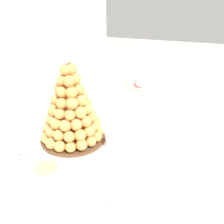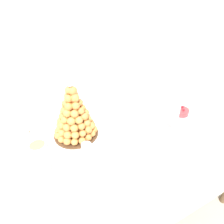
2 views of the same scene
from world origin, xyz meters
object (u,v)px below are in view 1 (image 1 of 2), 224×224
(serving_tray, at_px, (81,141))
(dessert_cup_centre, at_px, (129,116))
(dessert_cup_left, at_px, (96,179))
(croquembouche, at_px, (71,108))
(creme_brulee_ramekin, at_px, (47,171))
(dessert_cup_mid_left, at_px, (113,141))
(fruit_tart_plate, at_px, (143,84))
(wine_glass, at_px, (22,145))
(macaron_goblet, at_px, (150,66))

(serving_tray, distance_m, dessert_cup_centre, 0.23)
(serving_tray, distance_m, dessert_cup_left, 0.24)
(croquembouche, bearing_deg, creme_brulee_ramekin, -174.98)
(dessert_cup_left, bearing_deg, dessert_cup_mid_left, 6.17)
(croquembouche, bearing_deg, fruit_tart_plate, -9.92)
(creme_brulee_ramekin, relative_size, wine_glass, 0.54)
(croquembouche, relative_size, macaron_goblet, 1.13)
(serving_tray, xyz_separation_m, dessert_cup_mid_left, (0.00, -0.12, 0.02))
(dessert_cup_centre, height_order, fruit_tart_plate, dessert_cup_centre)
(serving_tray, height_order, dessert_cup_left, dessert_cup_left)
(dessert_cup_mid_left, height_order, macaron_goblet, macaron_goblet)
(dessert_cup_mid_left, height_order, creme_brulee_ramekin, dessert_cup_mid_left)
(creme_brulee_ramekin, xyz_separation_m, macaron_goblet, (0.65, -0.16, 0.15))
(serving_tray, relative_size, dessert_cup_mid_left, 11.11)
(dessert_cup_left, distance_m, fruit_tart_plate, 0.83)
(dessert_cup_left, bearing_deg, creme_brulee_ramekin, 90.06)
(croquembouche, height_order, dessert_cup_left, croquembouche)
(serving_tray, height_order, fruit_tart_plate, fruit_tart_plate)
(serving_tray, height_order, wine_glass, wine_glass)
(dessert_cup_mid_left, distance_m, dessert_cup_centre, 0.19)
(fruit_tart_plate, bearing_deg, dessert_cup_left, -175.84)
(serving_tray, relative_size, macaron_goblet, 1.96)
(dessert_cup_centre, distance_m, fruit_tart_plate, 0.44)
(creme_brulee_ramekin, height_order, wine_glass, wine_glass)
(creme_brulee_ramekin, bearing_deg, macaron_goblet, -13.41)
(croquembouche, distance_m, dessert_cup_centre, 0.27)
(dessert_cup_mid_left, distance_m, wine_glass, 0.30)
(dessert_cup_left, relative_size, fruit_tart_plate, 0.29)
(dessert_cup_mid_left, relative_size, macaron_goblet, 0.18)
(serving_tray, bearing_deg, dessert_cup_centre, -31.88)
(croquembouche, relative_size, dessert_cup_left, 5.32)
(macaron_goblet, xyz_separation_m, wine_glass, (-0.67, 0.21, -0.06))
(macaron_goblet, bearing_deg, serving_tray, 162.52)
(dessert_cup_centre, bearing_deg, macaron_goblet, -4.53)
(dessert_cup_left, bearing_deg, wine_glass, 95.22)
(serving_tray, height_order, creme_brulee_ramekin, creme_brulee_ramekin)
(croquembouche, distance_m, dessert_cup_mid_left, 0.18)
(fruit_tart_plate, height_order, wine_glass, wine_glass)
(wine_glass, bearing_deg, creme_brulee_ramekin, -70.69)
(dessert_cup_left, relative_size, dessert_cup_mid_left, 1.20)
(dessert_cup_left, distance_m, creme_brulee_ramekin, 0.15)
(dessert_cup_mid_left, bearing_deg, fruit_tart_plate, 3.53)
(macaron_goblet, bearing_deg, croquembouche, 159.15)
(dessert_cup_mid_left, height_order, dessert_cup_centre, dessert_cup_centre)
(dessert_cup_centre, xyz_separation_m, wine_glass, (-0.41, 0.19, 0.08))
(serving_tray, height_order, dessert_cup_centre, dessert_cup_centre)
(dessert_cup_mid_left, height_order, wine_glass, wine_glass)
(creme_brulee_ramekin, height_order, macaron_goblet, macaron_goblet)
(macaron_goblet, bearing_deg, creme_brulee_ramekin, 166.59)
(dessert_cup_left, relative_size, wine_glass, 0.39)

